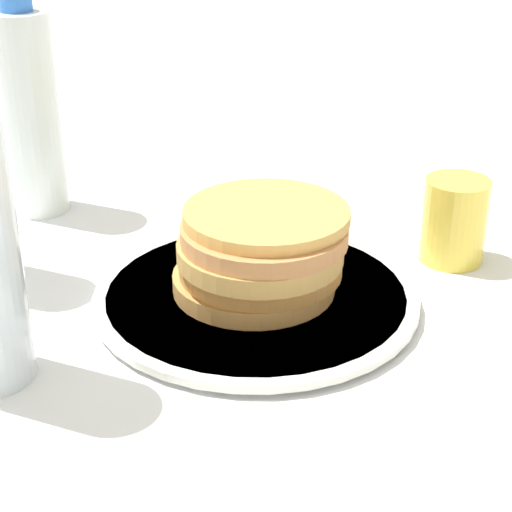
% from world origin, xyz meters
% --- Properties ---
extents(ground_plane, '(4.00, 4.00, 0.00)m').
position_xyz_m(ground_plane, '(0.00, 0.00, 0.00)').
color(ground_plane, white).
extents(plate, '(0.28, 0.28, 0.01)m').
position_xyz_m(plate, '(0.02, -0.02, 0.01)').
color(plate, silver).
rests_on(plate, ground_plane).
extents(pancake_stack, '(0.15, 0.15, 0.08)m').
position_xyz_m(pancake_stack, '(0.02, -0.01, 0.05)').
color(pancake_stack, '#C48B47').
rests_on(pancake_stack, plate).
extents(juice_glass, '(0.06, 0.06, 0.08)m').
position_xyz_m(juice_glass, '(0.20, 0.09, 0.04)').
color(juice_glass, yellow).
rests_on(juice_glass, ground_plane).
extents(water_bottle_mid, '(0.06, 0.06, 0.23)m').
position_xyz_m(water_bottle_mid, '(-0.24, 0.16, 0.11)').
color(water_bottle_mid, silver).
rests_on(water_bottle_mid, ground_plane).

